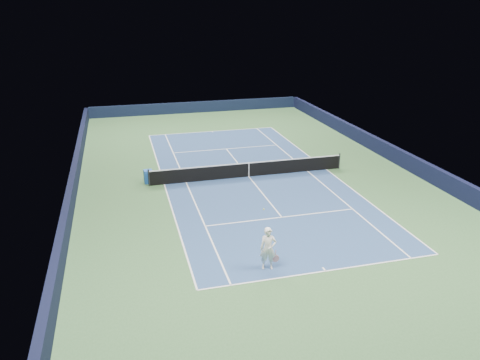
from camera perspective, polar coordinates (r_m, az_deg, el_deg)
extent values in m
plane|color=#355C32|center=(30.46, 1.08, 0.41)|extent=(40.00, 40.00, 0.00)
cube|color=black|center=(48.97, -5.34, 8.84)|extent=(22.00, 0.35, 1.10)
cube|color=#111433|center=(34.70, 18.57, 2.83)|extent=(0.35, 40.00, 1.10)
cube|color=black|center=(29.38, -19.67, -0.49)|extent=(0.35, 40.00, 1.10)
cube|color=navy|center=(30.46, 1.08, 0.42)|extent=(10.97, 23.77, 0.01)
cube|color=white|center=(41.49, -3.43, 5.95)|extent=(10.97, 0.08, 0.00)
cube|color=white|center=(20.40, 10.40, -10.86)|extent=(10.97, 0.08, 0.00)
cube|color=white|center=(32.31, 10.48, 1.29)|extent=(0.08, 23.77, 0.00)
cube|color=white|center=(29.52, -9.22, -0.53)|extent=(0.08, 23.77, 0.00)
cube|color=white|center=(31.77, 8.24, 1.08)|extent=(0.08, 23.77, 0.00)
cube|color=white|center=(29.66, -6.59, -0.28)|extent=(0.08, 23.77, 0.00)
cube|color=white|center=(36.33, -1.68, 3.82)|extent=(8.23, 0.08, 0.00)
cube|color=white|center=(24.84, 5.12, -4.54)|extent=(8.23, 0.08, 0.00)
cube|color=white|center=(30.46, 1.08, 0.43)|extent=(0.08, 12.80, 0.00)
cube|color=white|center=(41.35, -3.39, 5.90)|extent=(0.08, 0.30, 0.00)
cube|color=white|center=(20.52, 10.22, -10.65)|extent=(0.08, 0.30, 0.00)
cylinder|color=black|center=(29.28, -11.05, 0.27)|extent=(0.10, 0.10, 1.07)
cylinder|color=black|center=(32.53, 12.00, 2.29)|extent=(0.10, 0.10, 1.07)
cube|color=black|center=(30.30, 1.08, 1.22)|extent=(12.80, 0.03, 0.91)
cube|color=white|center=(30.15, 1.09, 2.09)|extent=(12.80, 0.04, 0.06)
cube|color=white|center=(30.30, 1.08, 1.22)|extent=(0.05, 0.04, 0.91)
cube|color=blue|center=(29.82, -11.12, 0.43)|extent=(0.56, 0.51, 0.85)
cube|color=silver|center=(29.83, -10.57, 0.52)|extent=(0.05, 0.38, 0.38)
imported|color=white|center=(19.84, 3.45, -8.34)|extent=(0.78, 0.60, 1.90)
cylinder|color=pink|center=(20.01, 4.36, -8.92)|extent=(0.03, 0.03, 0.31)
cylinder|color=black|center=(20.13, 4.34, -9.51)|extent=(0.31, 0.02, 0.31)
cylinder|color=pink|center=(20.13, 4.34, -9.51)|extent=(0.34, 0.03, 0.34)
sphere|color=#CDD52D|center=(20.10, 2.92, -3.59)|extent=(0.07, 0.07, 0.07)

